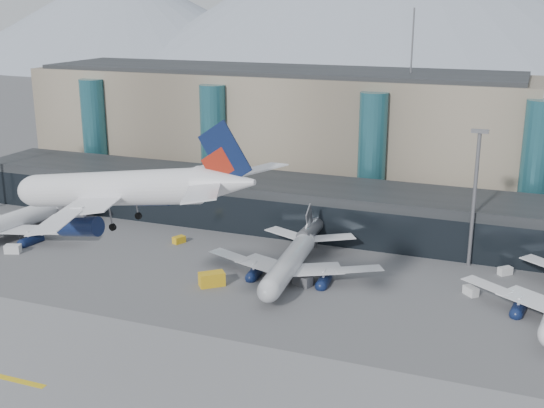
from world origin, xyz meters
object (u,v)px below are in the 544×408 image
at_px(jet_parked_mid, 294,252).
at_px(veh_b, 179,240).
at_px(hero_jet, 136,180).
at_px(veh_a, 13,249).
at_px(veh_f, 34,221).
at_px(veh_g, 471,291).
at_px(lightmast_mid, 475,191).
at_px(veh_h, 212,279).
at_px(veh_c, 302,281).
at_px(veh_d, 505,271).
at_px(jet_parked_left, 19,214).

bearing_deg(jet_parked_mid, veh_b, 71.03).
height_order(hero_jet, veh_a, hero_jet).
height_order(veh_f, veh_g, veh_f).
bearing_deg(lightmast_mid, veh_h, -147.36).
height_order(hero_jet, veh_c, hero_jet).
bearing_deg(veh_a, veh_g, -11.86).
relative_size(veh_d, veh_g, 0.98).
relative_size(lightmast_mid, veh_h, 5.89).
height_order(jet_parked_left, veh_c, jet_parked_left).
relative_size(veh_a, veh_c, 0.90).
relative_size(veh_a, veh_h, 0.68).
xyz_separation_m(hero_jet, veh_a, (-48.31, 30.00, -25.59)).
bearing_deg(jet_parked_mid, veh_h, 127.68).
relative_size(veh_c, veh_g, 1.29).
height_order(lightmast_mid, jet_parked_mid, lightmast_mid).
bearing_deg(veh_g, jet_parked_mid, -131.39).
xyz_separation_m(veh_c, veh_f, (-66.09, 10.47, -0.08)).
relative_size(jet_parked_left, veh_h, 8.16).
distance_m(veh_b, veh_c, 32.61).
bearing_deg(lightmast_mid, veh_a, -163.08).
distance_m(jet_parked_left, veh_f, 6.96).
relative_size(jet_parked_left, veh_a, 11.94).
xyz_separation_m(lightmast_mid, jet_parked_left, (-90.41, -15.56, -10.07)).
xyz_separation_m(veh_a, veh_g, (85.54, 11.67, -0.10)).
height_order(jet_parked_left, veh_h, jet_parked_left).
height_order(veh_b, veh_h, veh_h).
bearing_deg(veh_h, jet_parked_left, 128.05).
height_order(veh_a, veh_g, veh_a).
distance_m(lightmast_mid, jet_parked_left, 92.29).
relative_size(veh_b, veh_f, 0.82).
height_order(jet_parked_left, veh_b, jet_parked_left).
xyz_separation_m(jet_parked_mid, veh_d, (35.71, 13.28, -3.44)).
bearing_deg(veh_g, veh_b, -139.83).
bearing_deg(veh_g, veh_f, -137.21).
relative_size(hero_jet, veh_d, 14.96).
distance_m(veh_f, veh_g, 93.74).
xyz_separation_m(hero_jet, veh_h, (-4.93, 29.59, -25.22)).
distance_m(lightmast_mid, jet_parked_mid, 34.61).
bearing_deg(veh_c, veh_a, -154.37).
bearing_deg(veh_d, jet_parked_left, 144.17).
height_order(lightmast_mid, jet_parked_left, lightmast_mid).
bearing_deg(lightmast_mid, veh_g, -82.93).
bearing_deg(veh_b, hero_jet, -131.60).
xyz_separation_m(hero_jet, veh_f, (-56.41, 45.76, -25.59)).
distance_m(veh_g, veh_h, 43.87).
xyz_separation_m(veh_b, veh_f, (-35.61, -1.12, 0.13)).
bearing_deg(jet_parked_mid, veh_c, -149.09).
bearing_deg(hero_jet, veh_d, 56.79).
distance_m(lightmast_mid, veh_b, 58.61).
relative_size(hero_jet, jet_parked_left, 1.05).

